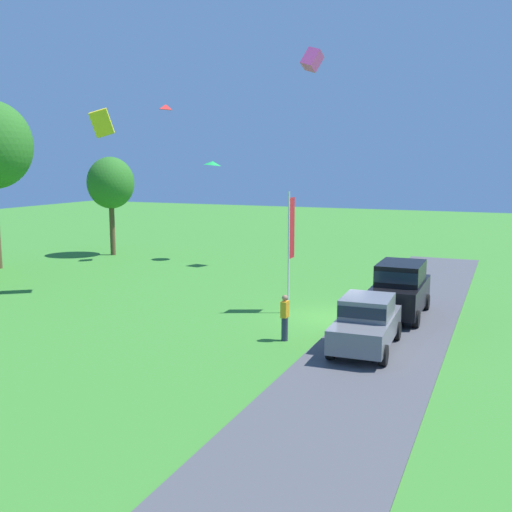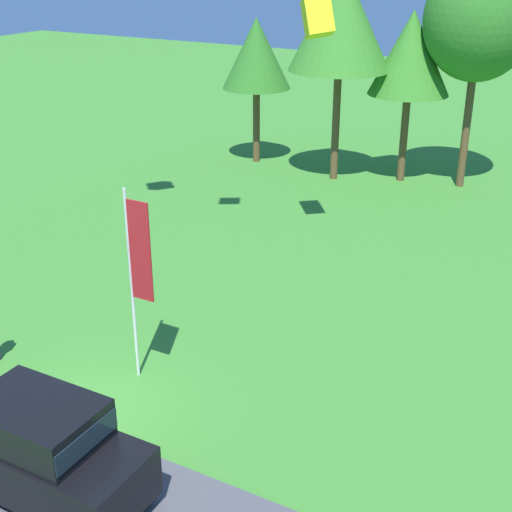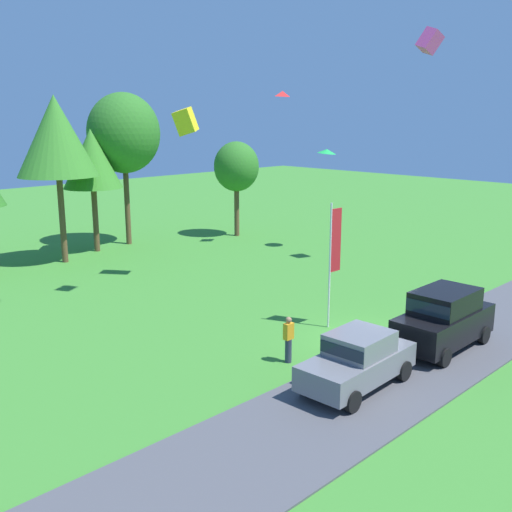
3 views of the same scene
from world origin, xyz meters
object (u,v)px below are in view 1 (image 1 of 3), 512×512
at_px(kite_delta_low_drifter, 212,163).
at_px(car_suv_far_end, 400,287).
at_px(person_watching_sky, 285,317).
at_px(kite_diamond_high_right, 166,107).
at_px(tree_lone_near, 111,183).
at_px(flag_banner, 291,236).
at_px(car_sedan_by_flagpole, 366,321).
at_px(kite_box_topmost, 312,60).
at_px(kite_box_near_flag, 102,123).

bearing_deg(kite_delta_low_drifter, car_suv_far_end, -126.68).
xyz_separation_m(person_watching_sky, kite_diamond_high_right, (14.18, 13.49, 9.13)).
distance_m(car_suv_far_end, kite_diamond_high_right, 21.00).
distance_m(tree_lone_near, flag_banner, 20.10).
bearing_deg(car_sedan_by_flagpole, kite_diamond_high_right, 49.33).
bearing_deg(kite_box_topmost, car_sedan_by_flagpole, -155.54).
bearing_deg(kite_box_near_flag, flag_banner, -91.36).
relative_size(kite_box_near_flag, kite_delta_low_drifter, 1.00).
height_order(tree_lone_near, flag_banner, tree_lone_near).
bearing_deg(car_sedan_by_flagpole, kite_delta_low_drifter, 41.71).
distance_m(car_suv_far_end, flag_banner, 5.09).
bearing_deg(kite_box_near_flag, kite_diamond_high_right, 13.57).
bearing_deg(car_suv_far_end, kite_box_near_flag, 92.65).
bearing_deg(person_watching_sky, flag_banner, 17.27).
relative_size(car_suv_far_end, kite_delta_low_drifter, 3.82).
bearing_deg(kite_box_near_flag, person_watching_sky, -111.47).
relative_size(car_sedan_by_flagpole, tree_lone_near, 0.65).
distance_m(person_watching_sky, flag_banner, 4.98).
relative_size(kite_diamond_high_right, kite_box_topmost, 0.83).
bearing_deg(kite_box_near_flag, tree_lone_near, 35.22).
distance_m(car_sedan_by_flagpole, car_suv_far_end, 5.05).
height_order(flag_banner, kite_box_near_flag, kite_box_near_flag).
height_order(car_sedan_by_flagpole, kite_box_topmost, kite_box_topmost).
distance_m(kite_delta_low_drifter, kite_box_topmost, 9.12).
relative_size(car_suv_far_end, kite_diamond_high_right, 4.82).
bearing_deg(flag_banner, tree_lone_near, 58.46).
relative_size(person_watching_sky, kite_diamond_high_right, 1.79).
bearing_deg(kite_box_near_flag, kite_delta_low_drifter, -1.04).
relative_size(car_suv_far_end, tree_lone_near, 0.67).
bearing_deg(kite_delta_low_drifter, tree_lone_near, 97.72).
distance_m(tree_lone_near, kite_delta_low_drifter, 7.63).
relative_size(kite_box_near_flag, kite_box_topmost, 1.06).
bearing_deg(flag_banner, kite_diamond_high_right, 50.57).
distance_m(car_sedan_by_flagpole, tree_lone_near, 26.18).
xyz_separation_m(flag_banner, kite_box_near_flag, (0.23, 9.84, 5.03)).
relative_size(person_watching_sky, kite_box_near_flag, 1.41).
relative_size(car_sedan_by_flagpole, kite_box_near_flag, 3.68).
bearing_deg(kite_delta_low_drifter, flag_banner, -140.01).
height_order(tree_lone_near, kite_box_topmost, kite_box_topmost).
xyz_separation_m(tree_lone_near, kite_box_topmost, (1.23, -14.15, 7.56)).
relative_size(tree_lone_near, kite_box_near_flag, 5.67).
distance_m(kite_diamond_high_right, kite_box_topmost, 9.78).
relative_size(person_watching_sky, kite_box_topmost, 1.49).
height_order(flag_banner, kite_delta_low_drifter, kite_delta_low_drifter).
xyz_separation_m(flag_banner, kite_box_topmost, (11.71, 2.92, 9.27)).
xyz_separation_m(car_suv_far_end, kite_box_topmost, (10.81, 7.50, 11.29)).
bearing_deg(kite_box_topmost, car_suv_far_end, -145.25).
relative_size(person_watching_sky, flag_banner, 0.33).
distance_m(car_suv_far_end, kite_box_near_flag, 16.06).
xyz_separation_m(person_watching_sky, tree_lone_near, (14.62, 18.36, 4.16)).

